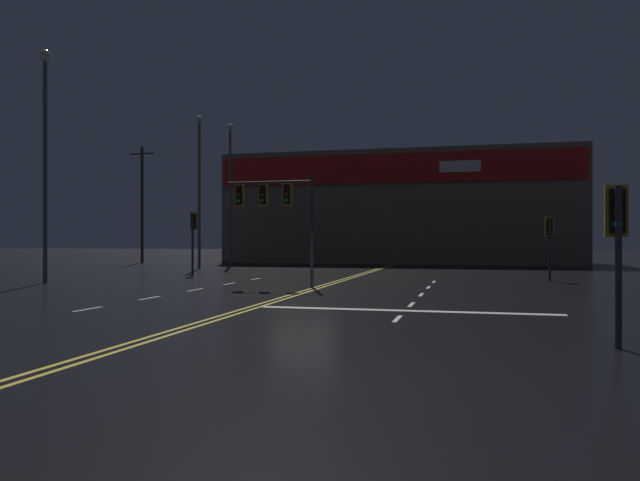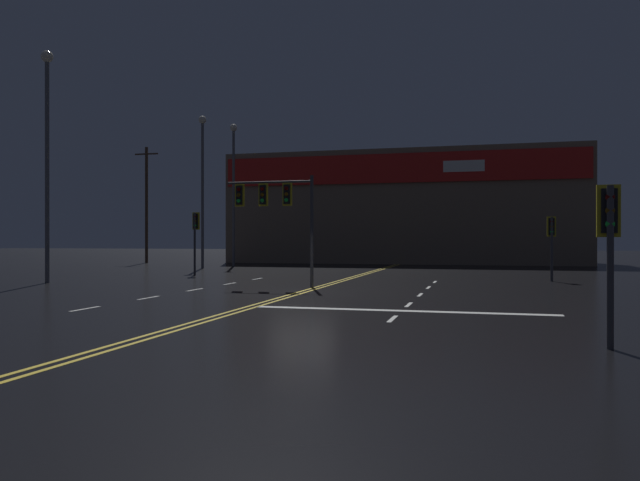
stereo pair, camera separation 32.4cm
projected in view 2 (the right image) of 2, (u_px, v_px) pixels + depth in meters
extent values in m
plane|color=black|center=(302.00, 292.00, 24.13)|extent=(200.00, 200.00, 0.00)
cube|color=gold|center=(298.00, 292.00, 24.17)|extent=(0.12, 60.00, 0.01)
cube|color=gold|center=(306.00, 292.00, 24.09)|extent=(0.12, 60.00, 0.01)
cube|color=silver|center=(85.00, 309.00, 18.32)|extent=(0.12, 1.40, 0.01)
cube|color=silver|center=(149.00, 298.00, 21.80)|extent=(0.12, 1.40, 0.01)
cube|color=silver|center=(195.00, 290.00, 25.29)|extent=(0.12, 1.40, 0.01)
cube|color=silver|center=(230.00, 284.00, 28.77)|extent=(0.12, 1.40, 0.01)
cube|color=silver|center=(257.00, 279.00, 32.25)|extent=(0.12, 1.40, 0.01)
cube|color=silver|center=(392.00, 319.00, 16.01)|extent=(0.12, 1.40, 0.01)
cube|color=silver|center=(409.00, 305.00, 19.49)|extent=(0.12, 1.40, 0.01)
cube|color=silver|center=(420.00, 295.00, 22.98)|extent=(0.12, 1.40, 0.01)
cube|color=silver|center=(428.00, 287.00, 26.46)|extent=(0.12, 1.40, 0.01)
cube|color=silver|center=(435.00, 282.00, 29.94)|extent=(0.12, 1.40, 0.01)
cube|color=silver|center=(402.00, 311.00, 17.83)|extent=(8.71, 0.40, 0.01)
cylinder|color=#38383D|center=(312.00, 231.00, 26.57)|extent=(0.14, 0.14, 4.78)
cylinder|color=#38383D|center=(269.00, 182.00, 27.05)|extent=(3.84, 0.10, 0.10)
cube|color=black|center=(287.00, 194.00, 26.84)|extent=(0.28, 0.24, 0.84)
cube|color=gold|center=(287.00, 194.00, 26.84)|extent=(0.42, 0.08, 0.99)
sphere|color=#500705|center=(286.00, 188.00, 26.69)|extent=(0.17, 0.17, 0.17)
sphere|color=#543707|center=(286.00, 194.00, 26.69)|extent=(0.17, 0.17, 0.17)
sphere|color=green|center=(286.00, 200.00, 26.69)|extent=(0.17, 0.17, 0.17)
cube|color=black|center=(263.00, 195.00, 27.12)|extent=(0.28, 0.24, 0.84)
cube|color=gold|center=(263.00, 195.00, 27.12)|extent=(0.42, 0.08, 0.99)
sphere|color=#500705|center=(262.00, 189.00, 26.97)|extent=(0.17, 0.17, 0.17)
sphere|color=#543707|center=(262.00, 195.00, 26.97)|extent=(0.17, 0.17, 0.17)
sphere|color=green|center=(262.00, 200.00, 26.97)|extent=(0.17, 0.17, 0.17)
cube|color=black|center=(240.00, 195.00, 27.40)|extent=(0.28, 0.24, 0.84)
cube|color=gold|center=(240.00, 195.00, 27.40)|extent=(0.42, 0.08, 0.99)
sphere|color=#500705|center=(239.00, 189.00, 27.25)|extent=(0.17, 0.17, 0.17)
sphere|color=#543707|center=(239.00, 195.00, 27.25)|extent=(0.17, 0.17, 0.17)
sphere|color=green|center=(239.00, 201.00, 27.25)|extent=(0.17, 0.17, 0.17)
cylinder|color=#38383D|center=(195.00, 244.00, 35.48)|extent=(0.13, 0.13, 3.57)
cube|color=black|center=(196.00, 221.00, 35.65)|extent=(0.28, 0.24, 0.84)
cube|color=gold|center=(196.00, 221.00, 35.65)|extent=(0.42, 0.08, 0.99)
sphere|color=#500705|center=(195.00, 217.00, 35.50)|extent=(0.17, 0.17, 0.17)
sphere|color=#543707|center=(195.00, 221.00, 35.50)|extent=(0.17, 0.17, 0.17)
sphere|color=green|center=(195.00, 225.00, 35.50)|extent=(0.17, 0.17, 0.17)
cylinder|color=#38383D|center=(552.00, 249.00, 30.37)|extent=(0.13, 0.13, 3.15)
cube|color=black|center=(551.00, 227.00, 30.54)|extent=(0.28, 0.24, 0.84)
cube|color=gold|center=(551.00, 227.00, 30.54)|extent=(0.42, 0.08, 0.99)
sphere|color=#500705|center=(552.00, 221.00, 30.39)|extent=(0.17, 0.17, 0.17)
sphere|color=#543707|center=(552.00, 227.00, 30.39)|extent=(0.17, 0.17, 0.17)
sphere|color=green|center=(552.00, 232.00, 30.39)|extent=(0.17, 0.17, 0.17)
cylinder|color=#38383D|center=(610.00, 267.00, 11.59)|extent=(0.13, 0.13, 3.06)
cube|color=black|center=(608.00, 211.00, 11.77)|extent=(0.28, 0.24, 0.84)
cube|color=gold|center=(608.00, 211.00, 11.77)|extent=(0.42, 0.08, 0.99)
sphere|color=#500705|center=(610.00, 197.00, 11.61)|extent=(0.17, 0.17, 0.17)
sphere|color=#543707|center=(610.00, 211.00, 11.61)|extent=(0.17, 0.17, 0.17)
sphere|color=green|center=(610.00, 224.00, 11.61)|extent=(0.17, 0.17, 0.17)
cylinder|color=#59595E|center=(234.00, 198.00, 47.66)|extent=(0.20, 0.20, 10.44)
sphere|color=silver|center=(234.00, 128.00, 47.65)|extent=(0.56, 0.56, 0.56)
cylinder|color=#59595E|center=(47.00, 172.00, 29.29)|extent=(0.20, 0.20, 10.48)
sphere|color=silver|center=(47.00, 57.00, 29.28)|extent=(0.56, 0.56, 0.56)
cylinder|color=#59595E|center=(202.00, 195.00, 44.15)|extent=(0.20, 0.20, 10.36)
sphere|color=silver|center=(202.00, 120.00, 44.14)|extent=(0.56, 0.56, 0.56)
cube|color=#7A6651|center=(405.00, 209.00, 55.58)|extent=(30.17, 10.00, 9.52)
cube|color=red|center=(397.00, 168.00, 50.64)|extent=(29.57, 0.20, 2.38)
cube|color=white|center=(464.00, 166.00, 49.25)|extent=(3.20, 0.16, 0.90)
cylinder|color=#4C3828|center=(147.00, 205.00, 54.38)|extent=(0.26, 0.26, 10.11)
cube|color=#4C3828|center=(147.00, 154.00, 54.37)|extent=(2.20, 0.12, 0.12)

